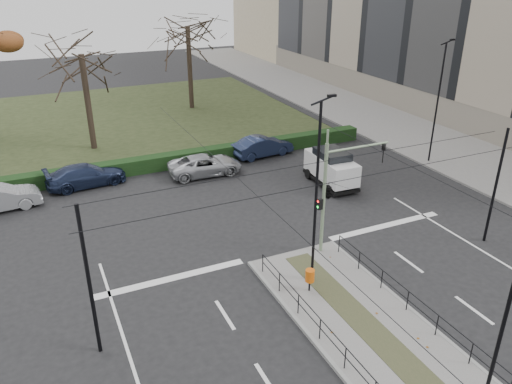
{
  "coord_description": "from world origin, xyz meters",
  "views": [
    {
      "loc": [
        -10.36,
        -13.31,
        12.91
      ],
      "look_at": [
        -0.81,
        7.42,
        2.47
      ],
      "focal_mm": 35.0,
      "sensor_mm": 36.0,
      "label": 1
    }
  ],
  "objects_px": {
    "parked_car_third": "(86,175)",
    "parked_car_fourth": "(205,165)",
    "traffic_light": "(330,189)",
    "litter_bin": "(310,276)",
    "bare_tree_center": "(188,32)",
    "streetlamp_sidewalk": "(438,102)",
    "streetlamp_median_far": "(317,193)",
    "parked_car_fifth": "(262,146)",
    "white_van": "(331,167)",
    "streetlamp_median_near": "(502,331)",
    "bare_tree_near": "(82,62)"
  },
  "relations": [
    {
      "from": "parked_car_fifth",
      "to": "streetlamp_median_far",
      "type": "bearing_deg",
      "value": 156.49
    },
    {
      "from": "litter_bin",
      "to": "streetlamp_sidewalk",
      "type": "height_order",
      "value": "streetlamp_sidewalk"
    },
    {
      "from": "parked_car_fourth",
      "to": "parked_car_fifth",
      "type": "xyz_separation_m",
      "value": [
        5.02,
        1.62,
        0.07
      ]
    },
    {
      "from": "traffic_light",
      "to": "parked_car_third",
      "type": "distance_m",
      "value": 16.6
    },
    {
      "from": "litter_bin",
      "to": "parked_car_fifth",
      "type": "bearing_deg",
      "value": 71.35
    },
    {
      "from": "streetlamp_median_far",
      "to": "white_van",
      "type": "height_order",
      "value": "streetlamp_median_far"
    },
    {
      "from": "litter_bin",
      "to": "parked_car_fifth",
      "type": "xyz_separation_m",
      "value": [
        5.45,
        16.15,
        -0.13
      ]
    },
    {
      "from": "parked_car_fourth",
      "to": "parked_car_fifth",
      "type": "distance_m",
      "value": 5.28
    },
    {
      "from": "litter_bin",
      "to": "parked_car_third",
      "type": "height_order",
      "value": "parked_car_third"
    },
    {
      "from": "litter_bin",
      "to": "bare_tree_center",
      "type": "bearing_deg",
      "value": 81.09
    },
    {
      "from": "litter_bin",
      "to": "white_van",
      "type": "bearing_deg",
      "value": 53.2
    },
    {
      "from": "litter_bin",
      "to": "parked_car_fourth",
      "type": "xyz_separation_m",
      "value": [
        0.43,
        14.53,
        -0.19
      ]
    },
    {
      "from": "streetlamp_sidewalk",
      "to": "bare_tree_center",
      "type": "distance_m",
      "value": 23.93
    },
    {
      "from": "parked_car_third",
      "to": "bare_tree_near",
      "type": "xyz_separation_m",
      "value": [
        1.45,
        6.97,
        5.88
      ]
    },
    {
      "from": "parked_car_third",
      "to": "bare_tree_near",
      "type": "distance_m",
      "value": 9.24
    },
    {
      "from": "streetlamp_median_far",
      "to": "bare_tree_center",
      "type": "distance_m",
      "value": 30.89
    },
    {
      "from": "litter_bin",
      "to": "parked_car_third",
      "type": "relative_size",
      "value": 0.21
    },
    {
      "from": "litter_bin",
      "to": "streetlamp_median_near",
      "type": "relative_size",
      "value": 0.13
    },
    {
      "from": "litter_bin",
      "to": "streetlamp_median_far",
      "type": "relative_size",
      "value": 0.12
    },
    {
      "from": "streetlamp_sidewalk",
      "to": "streetlamp_median_far",
      "type": "bearing_deg",
      "value": -148.5
    },
    {
      "from": "traffic_light",
      "to": "bare_tree_near",
      "type": "distance_m",
      "value": 22.07
    },
    {
      "from": "streetlamp_median_near",
      "to": "parked_car_fifth",
      "type": "distance_m",
      "value": 25.14
    },
    {
      "from": "parked_car_fifth",
      "to": "traffic_light",
      "type": "bearing_deg",
      "value": 161.83
    },
    {
      "from": "parked_car_fourth",
      "to": "white_van",
      "type": "height_order",
      "value": "white_van"
    },
    {
      "from": "white_van",
      "to": "bare_tree_near",
      "type": "xyz_separation_m",
      "value": [
        -12.79,
        13.33,
        5.39
      ]
    },
    {
      "from": "parked_car_third",
      "to": "parked_car_fifth",
      "type": "bearing_deg",
      "value": -95.01
    },
    {
      "from": "streetlamp_median_far",
      "to": "parked_car_fourth",
      "type": "relative_size",
      "value": 1.69
    },
    {
      "from": "streetlamp_median_far",
      "to": "parked_car_fifth",
      "type": "bearing_deg",
      "value": 72.39
    },
    {
      "from": "litter_bin",
      "to": "traffic_light",
      "type": "bearing_deg",
      "value": 46.48
    },
    {
      "from": "streetlamp_sidewalk",
      "to": "parked_car_fourth",
      "type": "relative_size",
      "value": 1.71
    },
    {
      "from": "litter_bin",
      "to": "streetlamp_sidewalk",
      "type": "xyz_separation_m",
      "value": [
        15.69,
        9.96,
        3.52
      ]
    },
    {
      "from": "parked_car_third",
      "to": "white_van",
      "type": "bearing_deg",
      "value": -120.08
    },
    {
      "from": "white_van",
      "to": "parked_car_fifth",
      "type": "bearing_deg",
      "value": 104.54
    },
    {
      "from": "white_van",
      "to": "parked_car_fifth",
      "type": "xyz_separation_m",
      "value": [
        -1.71,
        6.58,
        -0.46
      ]
    },
    {
      "from": "parked_car_third",
      "to": "parked_car_fourth",
      "type": "bearing_deg",
      "value": -106.57
    },
    {
      "from": "streetlamp_sidewalk",
      "to": "litter_bin",
      "type": "bearing_deg",
      "value": -147.59
    },
    {
      "from": "traffic_light",
      "to": "parked_car_fifth",
      "type": "xyz_separation_m",
      "value": [
        2.94,
        13.5,
        -2.6
      ]
    },
    {
      "from": "parked_car_fourth",
      "to": "bare_tree_center",
      "type": "xyz_separation_m",
      "value": [
        4.45,
        16.6,
        6.51
      ]
    },
    {
      "from": "parked_car_fourth",
      "to": "streetlamp_median_far",
      "type": "bearing_deg",
      "value": -176.86
    },
    {
      "from": "streetlamp_median_near",
      "to": "parked_car_third",
      "type": "xyz_separation_m",
      "value": [
        -7.93,
        24.28,
        -3.31
      ]
    },
    {
      "from": "bare_tree_near",
      "to": "parked_car_third",
      "type": "bearing_deg",
      "value": -101.77
    },
    {
      "from": "parked_car_fifth",
      "to": "streetlamp_median_near",
      "type": "bearing_deg",
      "value": 163.46
    },
    {
      "from": "parked_car_third",
      "to": "parked_car_fourth",
      "type": "distance_m",
      "value": 7.64
    },
    {
      "from": "streetlamp_median_near",
      "to": "parked_car_fifth",
      "type": "xyz_separation_m",
      "value": [
        4.6,
        24.5,
        -3.27
      ]
    },
    {
      "from": "litter_bin",
      "to": "streetlamp_median_far",
      "type": "xyz_separation_m",
      "value": [
        0.54,
        0.68,
        3.47
      ]
    },
    {
      "from": "streetlamp_median_far",
      "to": "streetlamp_median_near",
      "type": "bearing_deg",
      "value": -88.05
    },
    {
      "from": "streetlamp_median_far",
      "to": "streetlamp_sidewalk",
      "type": "bearing_deg",
      "value": 31.5
    },
    {
      "from": "streetlamp_median_near",
      "to": "streetlamp_sidewalk",
      "type": "height_order",
      "value": "streetlamp_sidewalk"
    },
    {
      "from": "streetlamp_sidewalk",
      "to": "white_van",
      "type": "relative_size",
      "value": 1.92
    },
    {
      "from": "streetlamp_median_far",
      "to": "bare_tree_near",
      "type": "xyz_separation_m",
      "value": [
        -6.17,
        22.22,
        2.25
      ]
    }
  ]
}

